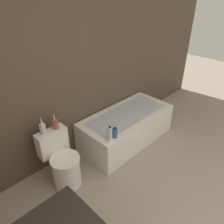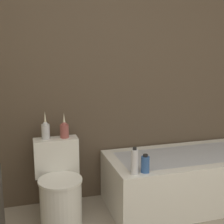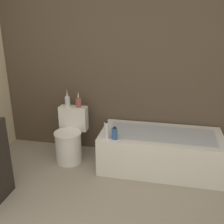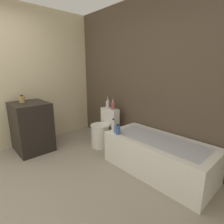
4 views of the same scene
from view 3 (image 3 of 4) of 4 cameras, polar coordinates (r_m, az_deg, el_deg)
name	(u,v)px [view 3 (image 3 of 4)]	position (r m, az deg, el deg)	size (l,w,h in m)	color
wall_back_tiled	(109,62)	(3.62, -0.57, 10.78)	(6.40, 0.06, 2.60)	brown
bathtub	(160,151)	(3.48, 10.39, -8.28)	(1.53, 0.73, 0.49)	white
toilet	(70,139)	(3.65, -9.15, -5.78)	(0.39, 0.51, 0.71)	white
vase_gold	(67,100)	(3.67, -9.68, 2.55)	(0.07, 0.07, 0.25)	silver
vase_silver	(78,102)	(3.61, -7.31, 2.26)	(0.08, 0.08, 0.22)	#994C47
shampoo_bottle_tall	(106,130)	(3.14, -1.21, -4.03)	(0.06, 0.06, 0.23)	silver
shampoo_bottle_short	(115,134)	(3.14, 0.56, -4.72)	(0.07, 0.07, 0.16)	#335999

